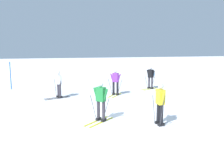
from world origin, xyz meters
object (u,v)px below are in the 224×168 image
skier_yellow (160,103)px  skier_black (151,76)px  skier_green (101,100)px  skier_white (59,83)px  skier_purple (115,81)px  trail_marker_pole (11,76)px

skier_yellow → skier_black: 8.36m
skier_black → skier_green: bearing=-129.1°
skier_white → skier_green: 5.37m
skier_green → skier_purple: size_ratio=1.00×
skier_black → skier_purple: bearing=-154.5°
skier_yellow → skier_black: (3.19, 7.73, 0.04)m
skier_green → trail_marker_pole: (-4.84, 9.15, 0.11)m
trail_marker_pole → skier_black: bearing=-14.1°
skier_white → skier_yellow: 7.28m
skier_black → trail_marker_pole: (-10.20, 2.55, 0.08)m
skier_yellow → skier_purple: 6.19m
skier_yellow → trail_marker_pole: size_ratio=0.83×
skier_green → skier_purple: bearing=67.3°
skier_black → skier_yellow: bearing=-112.4°
skier_black → trail_marker_pole: bearing=165.9°
skier_green → skier_black: bearing=50.9°
skier_white → skier_green: same height
skier_white → trail_marker_pole: bearing=129.9°
skier_white → skier_black: 7.01m
skier_white → skier_green: bearing=-73.7°
skier_yellow → skier_purple: bearing=90.5°
skier_purple → skier_black: size_ratio=1.00×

